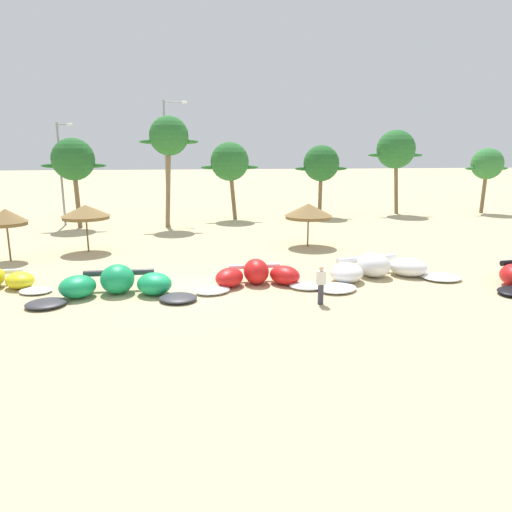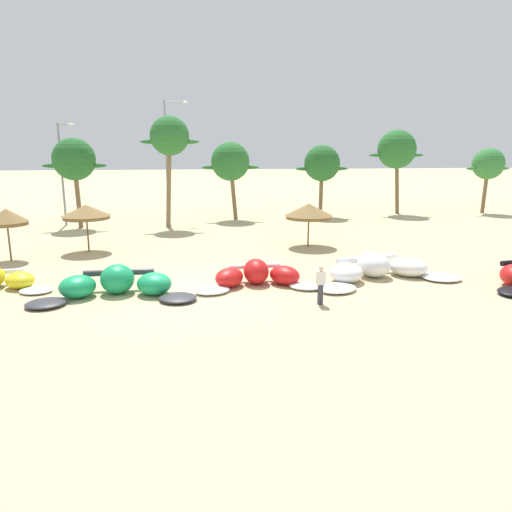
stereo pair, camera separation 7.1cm
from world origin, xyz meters
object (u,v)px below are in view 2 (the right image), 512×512
(palm_right, at_px, (488,164))
(lamppost_west_center, at_px, (168,155))
(beach_umbrella_near_palms, at_px, (309,211))
(palm_left_of_gap, at_px, (169,137))
(beach_umbrella_near_van, at_px, (6,217))
(palm_center_right, at_px, (322,164))
(lamppost_west, at_px, (63,169))
(kite_center, at_px, (378,269))
(kite_left_of_center, at_px, (257,276))
(palm_left, at_px, (74,160))
(beach_umbrella_middle, at_px, (86,212))
(person_near_kites, at_px, (321,285))
(palm_right_of_gap, at_px, (397,150))
(kite_left, at_px, (116,285))
(palm_center_left, at_px, (230,162))

(palm_right, relative_size, lamppost_west_center, 0.62)
(beach_umbrella_near_palms, bearing_deg, palm_left_of_gap, 134.64)
(beach_umbrella_near_van, distance_m, palm_center_right, 27.43)
(palm_center_right, relative_size, lamppost_west, 0.79)
(beach_umbrella_near_van, bearing_deg, lamppost_west, 90.56)
(beach_umbrella_near_van, distance_m, beach_umbrella_near_palms, 17.97)
(kite_center, relative_size, lamppost_west, 0.95)
(kite_left_of_center, bearing_deg, palm_left, 123.21)
(beach_umbrella_middle, relative_size, person_near_kites, 1.82)
(kite_left_of_center, distance_m, palm_left_of_gap, 19.69)
(person_near_kites, height_order, palm_right_of_gap, palm_right_of_gap)
(beach_umbrella_near_palms, distance_m, palm_left, 19.69)
(palm_right, bearing_deg, lamppost_west, -176.23)
(palm_center_right, xyz_separation_m, palm_right_of_gap, (7.62, 0.96, 1.26))
(kite_center, xyz_separation_m, palm_right_of_gap, (10.63, 23.00, 5.71))
(kite_left, height_order, person_near_kites, person_near_kites)
(kite_left, bearing_deg, lamppost_west, 108.96)
(kite_left_of_center, xyz_separation_m, lamppost_west_center, (-4.95, 21.74, 5.31))
(kite_left, bearing_deg, person_near_kites, -15.13)
(kite_left, height_order, beach_umbrella_near_palms, beach_umbrella_near_palms)
(kite_center, xyz_separation_m, beach_umbrella_middle, (-15.51, 8.44, 2.02))
(palm_left, bearing_deg, palm_left_of_gap, -5.10)
(kite_left_of_center, xyz_separation_m, beach_umbrella_near_van, (-13.34, 6.82, 2.08))
(kite_left, distance_m, palm_left, 20.85)
(palm_center_left, bearing_deg, kite_left, -106.82)
(beach_umbrella_near_palms, distance_m, palm_left_of_gap, 13.90)
(beach_umbrella_near_van, xyz_separation_m, palm_right, (39.23, 15.86, 2.25))
(palm_center_left, bearing_deg, palm_right_of_gap, 6.11)
(beach_umbrella_near_van, bearing_deg, beach_umbrella_middle, 27.36)
(palm_center_right, distance_m, lamppost_west, 22.67)
(beach_umbrella_near_van, height_order, lamppost_west, lamppost_west)
(palm_center_left, height_order, lamppost_west, lamppost_west)
(person_near_kites, xyz_separation_m, lamppost_west_center, (-7.17, 24.83, 4.94))
(beach_umbrella_middle, distance_m, palm_left_of_gap, 11.30)
(palm_left_of_gap, xyz_separation_m, palm_center_right, (13.70, 4.51, -2.25))
(kite_left, bearing_deg, beach_umbrella_near_van, 132.80)
(lamppost_west, bearing_deg, beach_umbrella_near_van, -89.44)
(beach_umbrella_middle, xyz_separation_m, person_near_kites, (11.66, -11.93, -1.67))
(palm_center_left, bearing_deg, kite_center, -75.28)
(palm_right_of_gap, bearing_deg, palm_center_right, -172.85)
(kite_center, xyz_separation_m, beach_umbrella_near_van, (-19.41, 6.42, 2.06))
(palm_center_right, bearing_deg, beach_umbrella_near_van, -145.14)
(kite_center, distance_m, palm_right_of_gap, 25.97)
(kite_left, xyz_separation_m, beach_umbrella_middle, (-3.14, 9.62, 1.99))
(palm_left_of_gap, distance_m, lamppost_west_center, 4.07)
(palm_center_left, bearing_deg, beach_umbrella_near_palms, -72.68)
(palm_center_right, height_order, palm_right_of_gap, palm_right_of_gap)
(palm_left, bearing_deg, person_near_kites, -56.43)
(kite_left_of_center, xyz_separation_m, kite_center, (6.07, 0.40, 0.02))
(palm_left_of_gap, bearing_deg, beach_umbrella_middle, -117.94)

